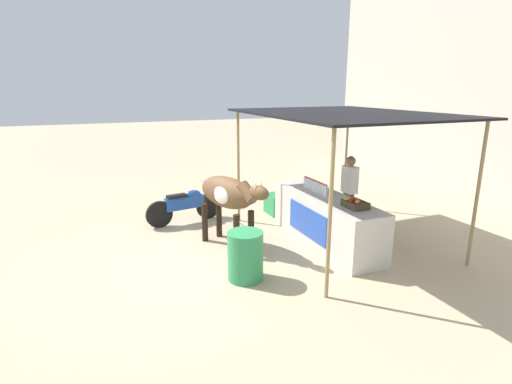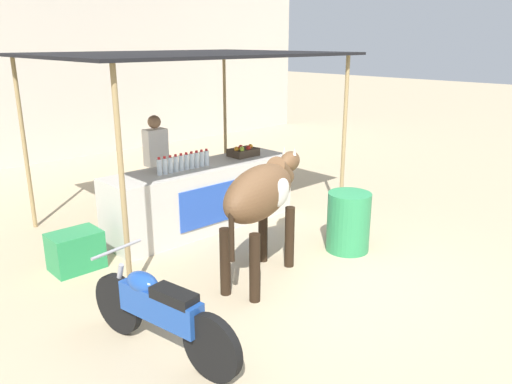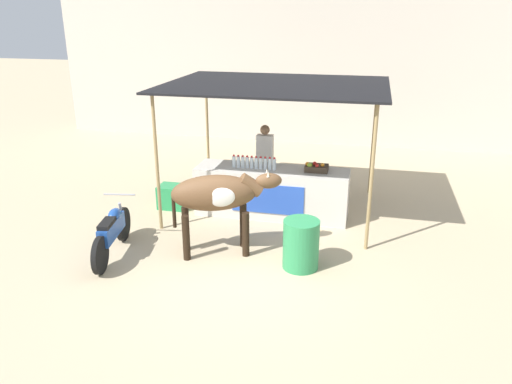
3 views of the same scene
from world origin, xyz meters
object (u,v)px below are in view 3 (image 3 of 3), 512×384
(water_barrel, at_px, (301,244))
(motorcycle_parked, at_px, (112,231))
(fruit_crate, at_px, (316,168))
(cow, at_px, (218,195))
(stall_counter, at_px, (272,192))
(vendor_behind_counter, at_px, (265,162))
(cooler_box, at_px, (174,197))

(water_barrel, relative_size, motorcycle_parked, 0.45)
(fruit_crate, height_order, cow, cow)
(water_barrel, bearing_deg, stall_counter, 113.47)
(fruit_crate, relative_size, motorcycle_parked, 0.25)
(fruit_crate, xyz_separation_m, vendor_behind_counter, (-1.16, 0.71, -0.18))
(fruit_crate, bearing_deg, stall_counter, -177.04)
(stall_counter, xyz_separation_m, water_barrel, (0.88, -2.03, -0.08))
(stall_counter, distance_m, cooler_box, 2.06)
(cooler_box, distance_m, motorcycle_parked, 2.22)
(motorcycle_parked, bearing_deg, vendor_behind_counter, 57.69)
(cooler_box, bearing_deg, water_barrel, -33.46)
(fruit_crate, relative_size, vendor_behind_counter, 0.27)
(stall_counter, relative_size, cow, 1.64)
(fruit_crate, distance_m, vendor_behind_counter, 1.37)
(water_barrel, height_order, cow, cow)
(cooler_box, relative_size, water_barrel, 0.75)
(water_barrel, bearing_deg, cow, 171.92)
(fruit_crate, xyz_separation_m, cooler_box, (-2.90, -0.14, -0.79))
(vendor_behind_counter, bearing_deg, fruit_crate, -31.42)
(fruit_crate, height_order, motorcycle_parked, fruit_crate)
(stall_counter, relative_size, cooler_box, 5.00)
(vendor_behind_counter, height_order, cow, vendor_behind_counter)
(fruit_crate, relative_size, water_barrel, 0.55)
(cooler_box, relative_size, motorcycle_parked, 0.34)
(vendor_behind_counter, height_order, cooler_box, vendor_behind_counter)
(vendor_behind_counter, distance_m, water_barrel, 3.06)
(stall_counter, height_order, motorcycle_parked, stall_counter)
(cooler_box, xyz_separation_m, water_barrel, (2.93, -1.94, 0.16))
(cow, distance_m, motorcycle_parked, 1.88)
(fruit_crate, distance_m, cooler_box, 3.01)
(stall_counter, height_order, cooler_box, stall_counter)
(cooler_box, distance_m, cow, 2.44)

